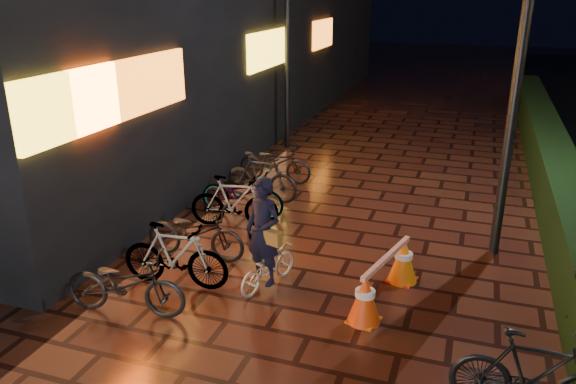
% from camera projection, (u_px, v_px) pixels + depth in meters
% --- Properties ---
extents(hedge, '(0.70, 20.00, 1.00)m').
position_uv_depth(hedge, '(552.00, 166.00, 11.89)').
color(hedge, black).
rests_on(hedge, ground).
extents(lamp_post_hedge, '(0.55, 0.21, 5.74)m').
position_uv_depth(lamp_post_hedge, '(521.00, 55.00, 8.08)').
color(lamp_post_hedge, black).
rests_on(lamp_post_hedge, ground).
extents(lamp_post_sf, '(0.49, 0.14, 5.18)m').
position_uv_depth(lamp_post_sf, '(287.00, 38.00, 14.15)').
color(lamp_post_sf, black).
rests_on(lamp_post_sf, ground).
extents(cyclist, '(0.75, 1.23, 1.66)m').
position_uv_depth(cyclist, '(265.00, 248.00, 7.89)').
color(cyclist, silver).
rests_on(cyclist, ground).
extents(traffic_barrier, '(0.77, 1.69, 0.69)m').
position_uv_depth(traffic_barrier, '(385.00, 278.00, 7.67)').
color(traffic_barrier, '#EB3F0C').
rests_on(traffic_barrier, ground).
extents(parked_bikes_storefront, '(1.93, 6.35, 0.96)m').
position_uv_depth(parked_bikes_storefront, '(223.00, 208.00, 9.75)').
color(parked_bikes_storefront, black).
rests_on(parked_bikes_storefront, ground).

